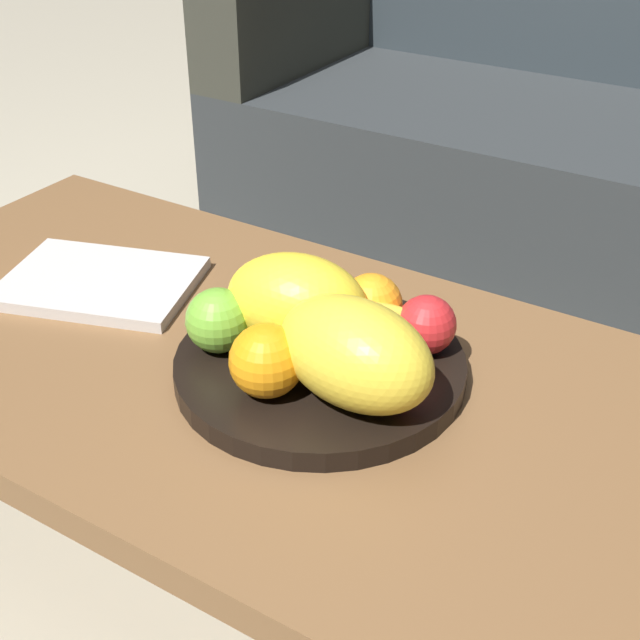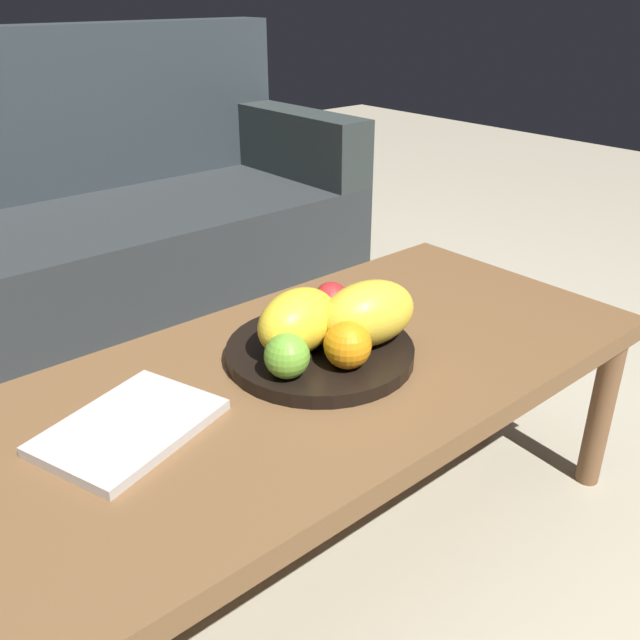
# 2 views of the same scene
# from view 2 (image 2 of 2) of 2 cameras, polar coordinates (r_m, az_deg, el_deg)

# --- Properties ---
(ground_plane) EXTENTS (8.00, 8.00, 0.00)m
(ground_plane) POSITION_cam_2_polar(r_m,az_deg,el_deg) (1.42, -0.85, -18.31)
(ground_plane) COLOR #AAA189
(coffee_table) EXTENTS (1.28, 0.59, 0.41)m
(coffee_table) POSITION_cam_2_polar(r_m,az_deg,el_deg) (1.20, -0.97, -5.79)
(coffee_table) COLOR brown
(coffee_table) RESTS_ON ground_plane
(couch) EXTENTS (1.70, 0.70, 0.90)m
(couch) POSITION_cam_2_polar(r_m,az_deg,el_deg) (2.20, -19.54, 6.30)
(couch) COLOR #2A2D2F
(couch) RESTS_ON ground_plane
(fruit_bowl) EXTENTS (0.33, 0.33, 0.03)m
(fruit_bowl) POSITION_cam_2_polar(r_m,az_deg,el_deg) (1.20, 0.00, -2.68)
(fruit_bowl) COLOR black
(fruit_bowl) RESTS_ON coffee_table
(melon_large_front) EXTENTS (0.18, 0.14, 0.11)m
(melon_large_front) POSITION_cam_2_polar(r_m,az_deg,el_deg) (1.16, -1.83, -0.10)
(melon_large_front) COLOR yellow
(melon_large_front) RESTS_ON fruit_bowl
(melon_smaller_beside) EXTENTS (0.20, 0.14, 0.11)m
(melon_smaller_beside) POSITION_cam_2_polar(r_m,az_deg,el_deg) (1.18, 4.06, 0.56)
(melon_smaller_beside) COLOR yellow
(melon_smaller_beside) RESTS_ON fruit_bowl
(orange_front) EXTENTS (0.08, 0.08, 0.08)m
(orange_front) POSITION_cam_2_polar(r_m,az_deg,el_deg) (1.11, 2.33, -2.12)
(orange_front) COLOR orange
(orange_front) RESTS_ON fruit_bowl
(orange_left) EXTENTS (0.07, 0.07, 0.07)m
(orange_left) POSITION_cam_2_polar(r_m,az_deg,el_deg) (1.24, -1.58, 0.96)
(orange_left) COLOR orange
(orange_left) RESTS_ON fruit_bowl
(apple_front) EXTENTS (0.07, 0.07, 0.07)m
(apple_front) POSITION_cam_2_polar(r_m,az_deg,el_deg) (1.29, 0.95, 1.72)
(apple_front) COLOR red
(apple_front) RESTS_ON fruit_bowl
(apple_left) EXTENTS (0.07, 0.07, 0.07)m
(apple_left) POSITION_cam_2_polar(r_m,az_deg,el_deg) (1.09, -2.79, -3.03)
(apple_left) COLOR #6AAB32
(apple_left) RESTS_ON fruit_bowl
(banana_bunch) EXTENTS (0.17, 0.14, 0.06)m
(banana_bunch) POSITION_cam_2_polar(r_m,az_deg,el_deg) (1.21, 0.31, -0.14)
(banana_bunch) COLOR yellow
(banana_bunch) RESTS_ON fruit_bowl
(magazine) EXTENTS (0.29, 0.25, 0.02)m
(magazine) POSITION_cam_2_polar(r_m,az_deg,el_deg) (1.05, -15.71, -8.65)
(magazine) COLOR beige
(magazine) RESTS_ON coffee_table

